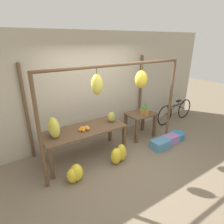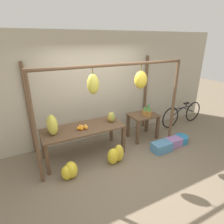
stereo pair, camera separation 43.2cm
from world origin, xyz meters
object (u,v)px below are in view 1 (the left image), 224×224
(banana_pile_on_table, at_px, (54,128))
(pineapple_cluster, at_px, (145,110))
(banana_pile_ground_left, at_px, (75,174))
(parked_bicycle, at_px, (175,111))
(fruit_crate_purple, at_px, (170,139))
(blue_bucket, at_px, (177,136))
(papaya_pile, at_px, (111,117))
(orange_pile, at_px, (84,129))
(fruit_crate_white, at_px, (161,144))
(banana_pile_ground_right, at_px, (119,154))

(banana_pile_on_table, xyz_separation_m, pineapple_cluster, (2.44, -0.03, -0.11))
(banana_pile_ground_left, distance_m, parked_bicycle, 4.02)
(pineapple_cluster, bearing_deg, parked_bicycle, 8.48)
(banana_pile_on_table, distance_m, pineapple_cluster, 2.44)
(pineapple_cluster, distance_m, banana_pile_ground_left, 2.47)
(parked_bicycle, relative_size, fruit_crate_purple, 4.00)
(blue_bucket, distance_m, papaya_pile, 2.04)
(banana_pile_on_table, relative_size, papaya_pile, 1.62)
(orange_pile, bearing_deg, pineapple_cluster, 1.50)
(parked_bicycle, xyz_separation_m, papaya_pile, (-2.69, -0.24, 0.50))
(banana_pile_ground_left, bearing_deg, banana_pile_on_table, 101.34)
(fruit_crate_white, bearing_deg, pineapple_cluster, 87.33)
(banana_pile_ground_left, relative_size, fruit_crate_white, 0.78)
(banana_pile_ground_left, relative_size, parked_bicycle, 0.22)
(orange_pile, xyz_separation_m, parked_bicycle, (3.43, 0.29, -0.41))
(orange_pile, relative_size, papaya_pile, 0.98)
(papaya_pile, bearing_deg, pineapple_cluster, 0.01)
(fruit_crate_white, height_order, blue_bucket, fruit_crate_white)
(banana_pile_on_table, height_order, banana_pile_ground_right, banana_pile_on_table)
(banana_pile_on_table, distance_m, parked_bicycle, 4.10)
(fruit_crate_white, height_order, fruit_crate_purple, fruit_crate_white)
(banana_pile_ground_right, bearing_deg, banana_pile_ground_left, -178.66)
(orange_pile, relative_size, pineapple_cluster, 0.81)
(fruit_crate_purple, bearing_deg, banana_pile_ground_right, 178.18)
(banana_pile_ground_right, bearing_deg, fruit_crate_purple, -1.82)
(banana_pile_ground_right, relative_size, fruit_crate_white, 0.93)
(orange_pile, distance_m, parked_bicycle, 3.47)
(pineapple_cluster, height_order, fruit_crate_purple, pineapple_cluster)
(pineapple_cluster, relative_size, papaya_pile, 1.21)
(orange_pile, relative_size, banana_pile_ground_right, 0.56)
(fruit_crate_white, bearing_deg, parked_bicycle, 29.67)
(pineapple_cluster, xyz_separation_m, banana_pile_ground_right, (-1.26, -0.59, -0.61))
(parked_bicycle, bearing_deg, pineapple_cluster, -171.52)
(banana_pile_ground_left, xyz_separation_m, banana_pile_ground_right, (1.05, 0.02, 0.03))
(papaya_pile, bearing_deg, fruit_crate_purple, -23.67)
(orange_pile, xyz_separation_m, banana_pile_ground_left, (-0.49, -0.57, -0.60))
(papaya_pile, xyz_separation_m, fruit_crate_purple, (1.47, -0.64, -0.75))
(pineapple_cluster, height_order, banana_pile_ground_left, pineapple_cluster)
(fruit_crate_white, relative_size, blue_bucket, 1.34)
(parked_bicycle, xyz_separation_m, fruit_crate_purple, (-1.22, -0.89, -0.25))
(pineapple_cluster, xyz_separation_m, fruit_crate_purple, (0.40, -0.64, -0.71))
(banana_pile_on_table, height_order, pineapple_cluster, banana_pile_on_table)
(orange_pile, height_order, pineapple_cluster, pineapple_cluster)
(banana_pile_on_table, xyz_separation_m, orange_pile, (0.62, -0.08, -0.16))
(banana_pile_on_table, height_order, fruit_crate_purple, banana_pile_on_table)
(banana_pile_on_table, relative_size, blue_bucket, 1.16)
(fruit_crate_white, xyz_separation_m, blue_bucket, (0.75, 0.09, -0.02))
(blue_bucket, xyz_separation_m, papaya_pile, (-1.79, 0.61, 0.76))
(papaya_pile, bearing_deg, banana_pile_ground_right, -107.67)
(parked_bicycle, bearing_deg, banana_pile_ground_right, -163.85)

